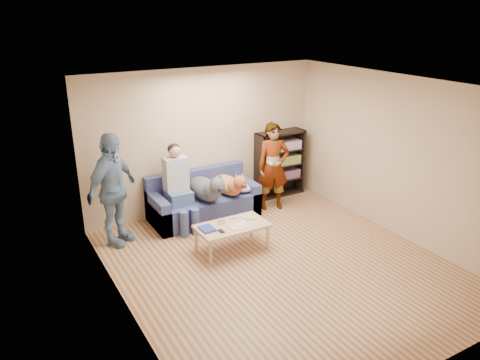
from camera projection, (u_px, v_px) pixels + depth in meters
ground at (281, 265)px, 6.86m from camera, size 5.00×5.00×0.00m
ceiling at (287, 87)px, 5.95m from camera, size 5.00×5.00×0.00m
wall_back at (204, 140)px, 8.44m from camera, size 4.50×0.00×4.50m
wall_front at (437, 264)px, 4.37m from camera, size 4.50×0.00×4.50m
wall_left at (122, 217)px, 5.35m from camera, size 0.00×5.00×5.00m
wall_right at (400, 158)px, 7.46m from camera, size 0.00×5.00×5.00m
blanket at (244, 187)px, 8.44m from camera, size 0.41×0.35×0.14m
person_standing_right at (273, 167)px, 8.55m from camera, size 0.69×0.55×1.63m
person_standing_left at (113, 190)px, 7.22m from camera, size 1.12×0.98×1.81m
held_controller at (270, 163)px, 8.24m from camera, size 0.04×0.11×0.03m
notebook_blue at (207, 229)px, 7.02m from camera, size 0.20×0.26×0.03m
papers at (238, 226)px, 7.11m from camera, size 0.26×0.20×0.02m
magazine at (239, 224)px, 7.13m from camera, size 0.22×0.17×0.01m
camera_silver at (221, 222)px, 7.20m from camera, size 0.11×0.06×0.05m
controller_a at (244, 218)px, 7.37m from camera, size 0.04×0.13×0.03m
controller_b at (251, 219)px, 7.35m from camera, size 0.09×0.06×0.03m
headphone_cup_a at (244, 222)px, 7.24m from camera, size 0.07×0.07×0.02m
headphone_cup_b at (241, 220)px, 7.30m from camera, size 0.07×0.07×0.02m
pen_orange at (236, 229)px, 7.03m from camera, size 0.13×0.06×0.01m
pen_black at (233, 219)px, 7.37m from camera, size 0.13×0.08×0.01m
wallet at (221, 231)px, 6.95m from camera, size 0.07×0.12×0.02m
sofa at (203, 202)px, 8.35m from camera, size 1.90×0.85×0.82m
person_seated at (178, 184)px, 7.84m from camera, size 0.40×0.73×1.47m
dog_gray at (207, 188)px, 8.00m from camera, size 0.42×1.25×0.60m
dog_tan at (230, 185)px, 8.25m from camera, size 0.37×1.14×0.53m
coffee_table at (232, 228)px, 7.18m from camera, size 1.10×0.60×0.42m
bookshelf at (279, 162)px, 9.24m from camera, size 1.00×0.34×1.30m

